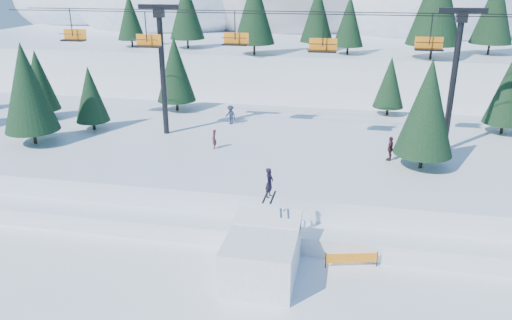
% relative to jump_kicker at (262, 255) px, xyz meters
% --- Properties ---
extents(ground, '(160.00, 160.00, 0.00)m').
position_rel_jump_kicker_xyz_m(ground, '(-2.02, -2.54, -1.32)').
color(ground, white).
rests_on(ground, ground).
extents(mid_shelf, '(70.00, 22.00, 2.50)m').
position_rel_jump_kicker_xyz_m(mid_shelf, '(-2.02, 15.46, -0.07)').
color(mid_shelf, white).
rests_on(mid_shelf, ground).
extents(berm, '(70.00, 6.00, 1.10)m').
position_rel_jump_kicker_xyz_m(berm, '(-2.02, 5.46, -0.77)').
color(berm, white).
rests_on(berm, ground).
extents(mountain_ridge, '(119.00, 61.22, 26.46)m').
position_rel_jump_kicker_xyz_m(mountain_ridge, '(-7.08, 70.80, 8.33)').
color(mountain_ridge, white).
rests_on(mountain_ridge, ground).
extents(jump_kicker, '(3.57, 4.87, 5.56)m').
position_rel_jump_kicker_xyz_m(jump_kicker, '(0.00, 0.00, 0.00)').
color(jump_kicker, white).
rests_on(jump_kicker, ground).
extents(chairlift, '(46.00, 3.21, 10.28)m').
position_rel_jump_kicker_xyz_m(chairlift, '(-0.48, 15.51, 8.01)').
color(chairlift, black).
rests_on(chairlift, mid_shelf).
extents(conifer_stand, '(63.20, 17.74, 8.09)m').
position_rel_jump_kicker_xyz_m(conifer_stand, '(3.66, 15.61, 5.34)').
color(conifer_stand, black).
rests_on(conifer_stand, mid_shelf).
extents(distant_skiers, '(18.56, 8.36, 1.76)m').
position_rel_jump_kicker_xyz_m(distant_skiers, '(1.56, 16.90, 2.03)').
color(distant_skiers, '#223B32').
rests_on(distant_skiers, mid_shelf).
extents(banner_near, '(2.78, 0.74, 0.90)m').
position_rel_jump_kicker_xyz_m(banner_near, '(4.57, 1.87, -0.78)').
color(banner_near, black).
rests_on(banner_near, ground).
extents(banner_far, '(2.80, 0.65, 0.90)m').
position_rel_jump_kicker_xyz_m(banner_far, '(10.34, 3.79, -0.78)').
color(banner_far, black).
rests_on(banner_far, ground).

